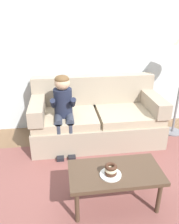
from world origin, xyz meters
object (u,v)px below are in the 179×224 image
Objects in this scene: coffee_table at (115,175)px; toy_controller at (133,162)px; couch at (96,119)px; donut at (111,173)px; person_child at (63,106)px.

toy_controller is (0.42, 0.63, -0.35)m from coffee_table.
couch is 16.16× the size of donut.
person_child is 1.22m from toy_controller.
coffee_table is 0.84m from toy_controller.
coffee_table reaches higher than toy_controller.
couch is at bearing 22.58° from person_child.
person_child is (-0.47, 1.15, 0.29)m from coffee_table.
donut is at bearing -138.58° from coffee_table.
toy_controller is (0.40, -0.73, -0.32)m from couch.
couch reaches higher than coffee_table.
toy_controller is (0.90, -0.52, -0.65)m from person_child.
donut is at bearing -137.62° from toy_controller.
coffee_table is at bearing -91.16° from couch.
person_child is at bearing 108.76° from donut.
coffee_table is 0.12m from donut.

